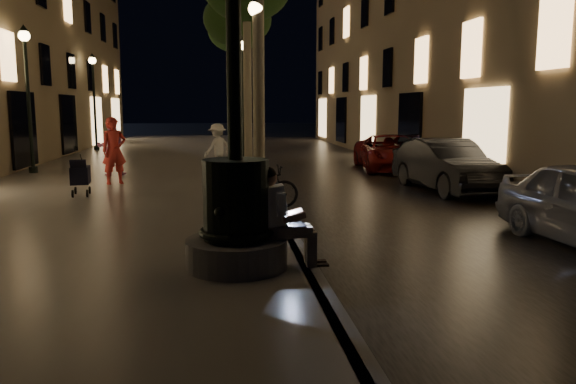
{
  "coord_description": "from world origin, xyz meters",
  "views": [
    {
      "loc": [
        -1.22,
        -5.56,
        2.41
      ],
      "look_at": [
        -0.16,
        3.0,
        1.09
      ],
      "focal_mm": 35.0,
      "sensor_mm": 36.0,
      "label": 1
    }
  ],
  "objects": [
    {
      "name": "ground",
      "position": [
        0.0,
        15.0,
        0.0
      ],
      "size": [
        120.0,
        120.0,
        0.0
      ],
      "primitive_type": "plane",
      "color": "black",
      "rests_on": "ground"
    },
    {
      "name": "cobble_lane",
      "position": [
        3.0,
        15.0,
        0.01
      ],
      "size": [
        6.0,
        45.0,
        0.02
      ],
      "primitive_type": "cube",
      "color": "black",
      "rests_on": "ground"
    },
    {
      "name": "promenade",
      "position": [
        -4.0,
        15.0,
        0.1
      ],
      "size": [
        8.0,
        45.0,
        0.2
      ],
      "primitive_type": "cube",
      "color": "slate",
      "rests_on": "ground"
    },
    {
      "name": "curb_strip",
      "position": [
        0.0,
        15.0,
        0.1
      ],
      "size": [
        0.25,
        45.0,
        0.2
      ],
      "primitive_type": "cube",
      "color": "#59595B",
      "rests_on": "ground"
    },
    {
      "name": "fountain_lamppost",
      "position": [
        -1.0,
        2.0,
        1.21
      ],
      "size": [
        1.4,
        1.4,
        5.21
      ],
      "color": "#59595B",
      "rests_on": "promenade"
    },
    {
      "name": "seated_man_laptop",
      "position": [
        -0.39,
        2.0,
        0.93
      ],
      "size": [
        1.02,
        0.35,
        1.39
      ],
      "color": "gray",
      "rests_on": "promenade"
    },
    {
      "name": "tree_third",
      "position": [
        -0.3,
        20.0,
        6.14
      ],
      "size": [
        3.0,
        3.0,
        7.2
      ],
      "color": "#6B604C",
      "rests_on": "promenade"
    },
    {
      "name": "tree_far",
      "position": [
        -0.22,
        26.0,
        6.43
      ],
      "size": [
        3.0,
        3.0,
        7.5
      ],
      "color": "#6B604C",
      "rests_on": "promenade"
    },
    {
      "name": "lamp_curb_a",
      "position": [
        -0.3,
        8.0,
        3.24
      ],
      "size": [
        0.36,
        0.36,
        4.81
      ],
      "color": "black",
      "rests_on": "promenade"
    },
    {
      "name": "lamp_curb_b",
      "position": [
        -0.3,
        16.0,
        3.24
      ],
      "size": [
        0.36,
        0.36,
        4.81
      ],
      "color": "black",
      "rests_on": "promenade"
    },
    {
      "name": "lamp_curb_c",
      "position": [
        -0.3,
        24.0,
        3.24
      ],
      "size": [
        0.36,
        0.36,
        4.81
      ],
      "color": "black",
      "rests_on": "promenade"
    },
    {
      "name": "lamp_curb_d",
      "position": [
        -0.3,
        32.0,
        3.24
      ],
      "size": [
        0.36,
        0.36,
        4.81
      ],
      "color": "black",
      "rests_on": "promenade"
    },
    {
      "name": "lamp_left_b",
      "position": [
        -7.4,
        14.0,
        3.24
      ],
      "size": [
        0.36,
        0.36,
        4.81
      ],
      "color": "black",
      "rests_on": "promenade"
    },
    {
      "name": "lamp_left_c",
      "position": [
        -7.4,
        24.0,
        3.24
      ],
      "size": [
        0.36,
        0.36,
        4.81
      ],
      "color": "black",
      "rests_on": "promenade"
    },
    {
      "name": "stroller",
      "position": [
        -4.64,
        8.75,
        0.71
      ],
      "size": [
        0.5,
        1.01,
        1.02
      ],
      "rotation": [
        0.0,
        0.0,
        0.12
      ],
      "color": "black",
      "rests_on": "promenade"
    },
    {
      "name": "car_second",
      "position": [
        5.2,
        9.53,
        0.75
      ],
      "size": [
        1.92,
        4.63,
        1.49
      ],
      "primitive_type": "imported",
      "rotation": [
        0.0,
        0.0,
        0.08
      ],
      "color": "black",
      "rests_on": "ground"
    },
    {
      "name": "car_third",
      "position": [
        5.2,
        14.89,
        0.67
      ],
      "size": [
        2.68,
        5.01,
        1.34
      ],
      "primitive_type": "imported",
      "rotation": [
        0.0,
        0.0,
        -0.1
      ],
      "color": "maroon",
      "rests_on": "ground"
    },
    {
      "name": "pedestrian_red",
      "position": [
        -4.18,
        10.86,
        1.15
      ],
      "size": [
        0.82,
        0.72,
        1.91
      ],
      "primitive_type": "imported",
      "rotation": [
        0.0,
        0.0,
        0.46
      ],
      "color": "red",
      "rests_on": "promenade"
    },
    {
      "name": "pedestrian_pink",
      "position": [
        -4.64,
        12.93,
        1.11
      ],
      "size": [
        0.96,
        0.79,
        1.82
      ],
      "primitive_type": "imported",
      "rotation": [
        0.0,
        0.0,
        3.26
      ],
      "color": "#C6699F",
      "rests_on": "promenade"
    },
    {
      "name": "pedestrian_white",
      "position": [
        -1.26,
        13.71,
        1.01
      ],
      "size": [
        1.19,
        1.13,
        1.62
      ],
      "primitive_type": "imported",
      "rotation": [
        0.0,
        0.0,
        3.83
      ],
      "color": "silver",
      "rests_on": "promenade"
    },
    {
      "name": "bicycle",
      "position": [
        -0.4,
        6.45,
        0.67
      ],
      "size": [
        1.83,
        0.76,
        0.94
      ],
      "primitive_type": "imported",
      "rotation": [
        0.0,
        0.0,
        1.65
      ],
      "color": "black",
      "rests_on": "promenade"
    }
  ]
}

